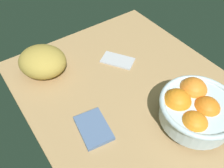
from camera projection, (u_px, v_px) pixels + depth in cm
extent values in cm
cube|color=tan|center=(133.00, 95.00, 79.31)|extent=(79.76, 65.99, 3.00)
cylinder|color=silver|center=(193.00, 120.00, 69.48)|extent=(10.96, 10.96, 2.00)
cylinder|color=silver|center=(197.00, 112.00, 66.42)|extent=(20.33, 20.33, 6.31)
torus|color=silver|center=(200.00, 105.00, 64.09)|extent=(21.93, 21.93, 1.60)
sphere|color=orange|center=(206.00, 110.00, 64.84)|extent=(7.60, 7.60, 7.60)
sphere|color=orange|center=(176.00, 103.00, 66.25)|extent=(8.33, 8.33, 8.33)
sphere|color=orange|center=(193.00, 124.00, 61.66)|extent=(7.37, 7.37, 7.37)
sphere|color=orange|center=(192.00, 91.00, 69.18)|extent=(8.38, 8.38, 8.38)
ellipsoid|color=#AE913E|center=(43.00, 61.00, 81.05)|extent=(22.06, 21.72, 9.66)
cube|color=#B8B9C2|center=(118.00, 60.00, 88.13)|extent=(13.53, 12.01, 0.98)
cube|color=slate|center=(94.00, 128.00, 68.06)|extent=(12.86, 9.89, 1.20)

